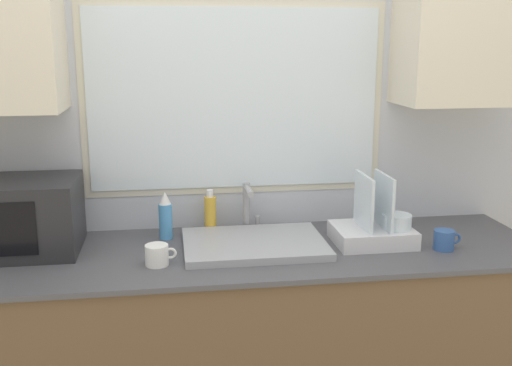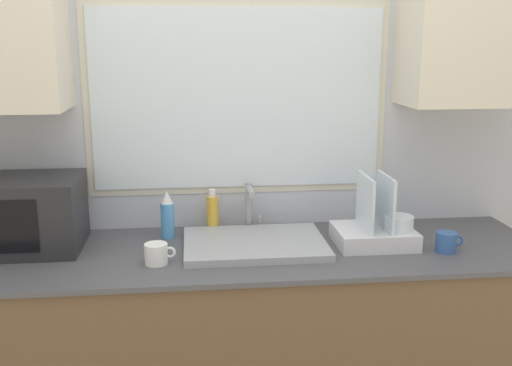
{
  "view_description": "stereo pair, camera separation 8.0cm",
  "coord_description": "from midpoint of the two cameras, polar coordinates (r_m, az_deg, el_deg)",
  "views": [
    {
      "loc": [
        -0.29,
        -1.93,
        1.72
      ],
      "look_at": [
        0.04,
        0.3,
        1.19
      ],
      "focal_mm": 42.0,
      "sensor_mm": 36.0,
      "label": 1
    },
    {
      "loc": [
        -0.21,
        -1.94,
        1.72
      ],
      "look_at": [
        0.04,
        0.3,
        1.19
      ],
      "focal_mm": 42.0,
      "sensor_mm": 36.0,
      "label": 2
    }
  ],
  "objects": [
    {
      "name": "microwave",
      "position": [
        2.55,
        -23.08,
        -2.96
      ],
      "size": [
        0.51,
        0.35,
        0.29
      ],
      "color": "#232326",
      "rests_on": "countertop"
    },
    {
      "name": "dish_rack",
      "position": [
        2.51,
        10.38,
        -4.27
      ],
      "size": [
        0.32,
        0.26,
        0.29
      ],
      "color": "silver",
      "rests_on": "countertop"
    },
    {
      "name": "mug_near_sink",
      "position": [
        2.28,
        -10.39,
        -6.77
      ],
      "size": [
        0.12,
        0.09,
        0.08
      ],
      "color": "white",
      "rests_on": "countertop"
    },
    {
      "name": "wall_back",
      "position": [
        2.62,
        -2.86,
        6.12
      ],
      "size": [
        6.0,
        0.38,
        2.6
      ],
      "color": "silver",
      "rests_on": "ground_plane"
    },
    {
      "name": "sink_basin",
      "position": [
        2.43,
        -1.13,
        -5.82
      ],
      "size": [
        0.57,
        0.42,
        0.03
      ],
      "color": "#9EA0A5",
      "rests_on": "countertop"
    },
    {
      "name": "spray_bottle",
      "position": [
        2.55,
        -9.52,
        -3.14
      ],
      "size": [
        0.06,
        0.06,
        0.2
      ],
      "color": "#4C99D8",
      "rests_on": "countertop"
    },
    {
      "name": "soap_bottle",
      "position": [
        2.62,
        -5.25,
        -2.87
      ],
      "size": [
        0.05,
        0.05,
        0.19
      ],
      "color": "gold",
      "rests_on": "countertop"
    },
    {
      "name": "countertop",
      "position": [
        2.6,
        -1.89,
        -15.76
      ],
      "size": [
        2.41,
        0.69,
        0.91
      ],
      "color": "brown",
      "rests_on": "ground_plane"
    },
    {
      "name": "faucet",
      "position": [
        2.61,
        -1.64,
        -1.95
      ],
      "size": [
        0.08,
        0.17,
        0.21
      ],
      "color": "#99999E",
      "rests_on": "countertop"
    },
    {
      "name": "mug_by_rack",
      "position": [
        2.5,
        16.63,
        -5.22
      ],
      "size": [
        0.11,
        0.08,
        0.08
      ],
      "color": "#335999",
      "rests_on": "countertop"
    }
  ]
}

